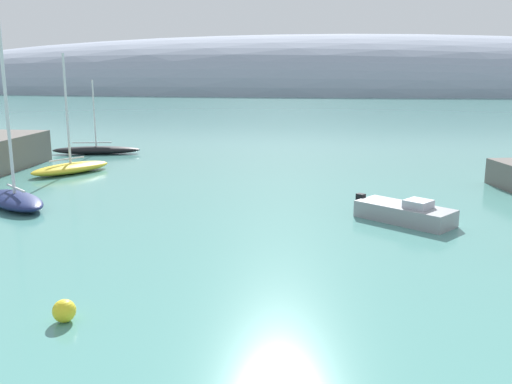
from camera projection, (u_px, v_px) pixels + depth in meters
The scene contains 6 objects.
distant_ridge at pixel (327, 92), 184.13m from camera, with size 335.52×66.86×36.60m, color #8E99AD.
sailboat_yellow_near_shore at pixel (71, 167), 42.95m from camera, with size 5.39×6.59×8.91m.
sailboat_black_mid_mooring at pixel (96, 150), 52.53m from camera, with size 8.22×3.14×6.79m.
sailboat_navy_outer_mooring at pixel (15, 198), 32.45m from camera, with size 5.96×5.62×10.74m.
motorboat_grey_outer at pixel (405, 213), 29.42m from camera, with size 5.16×4.68×1.28m.
mooring_buoy_yellow at pixel (64, 311), 17.81m from camera, with size 0.74×0.74×0.74m, color yellow.
Camera 1 is at (3.96, -4.67, 7.87)m, focal length 39.66 mm.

